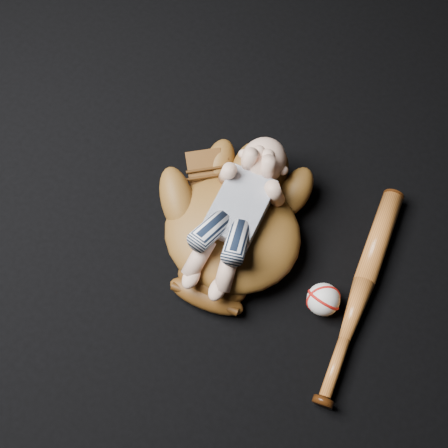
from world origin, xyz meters
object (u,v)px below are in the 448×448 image
object	(u,v)px
baseball	(323,299)
baseball_bat	(360,293)
newborn_baby	(234,217)
baseball_glove	(233,230)

from	to	relation	value
baseball	baseball_bat	bearing A→B (deg)	46.15
baseball	newborn_baby	bearing A→B (deg)	175.67
baseball_glove	newborn_baby	distance (m)	0.06
newborn_baby	baseball	xyz separation A→B (m)	(0.24, -0.02, -0.09)
baseball_bat	baseball	xyz separation A→B (m)	(-0.06, -0.06, 0.01)
newborn_baby	baseball_bat	size ratio (longest dim) A/B	0.73
newborn_baby	baseball	world-z (taller)	newborn_baby
newborn_baby	baseball_bat	bearing A→B (deg)	-1.43
newborn_baby	baseball_bat	world-z (taller)	newborn_baby
baseball_glove	baseball_bat	world-z (taller)	baseball_glove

